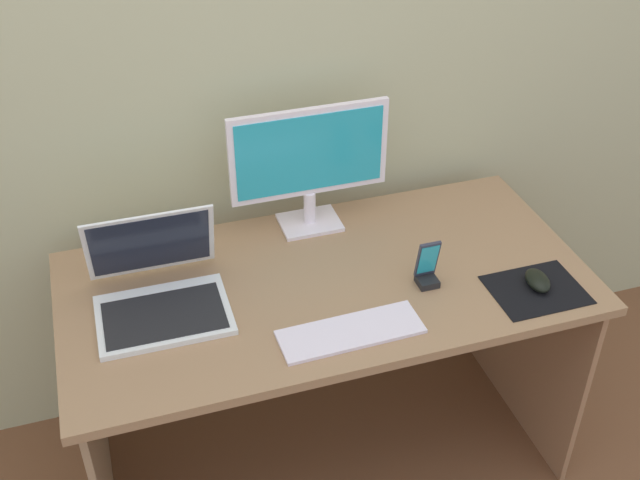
{
  "coord_description": "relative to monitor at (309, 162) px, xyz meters",
  "views": [
    {
      "loc": [
        -0.53,
        -1.62,
        2.08
      ],
      "look_at": [
        -0.02,
        -0.02,
        0.88
      ],
      "focal_mm": 44.11,
      "sensor_mm": 36.0,
      "label": 1
    }
  ],
  "objects": [
    {
      "name": "mousepad",
      "position": [
        0.49,
        -0.49,
        -0.22
      ],
      "size": [
        0.25,
        0.2,
        0.0
      ],
      "primitive_type": "cube",
      "color": "black",
      "rests_on": "desk"
    },
    {
      "name": "ground_plane",
      "position": [
        -0.04,
        -0.27,
        -0.95
      ],
      "size": [
        8.0,
        8.0,
        0.0
      ],
      "primitive_type": "plane",
      "color": "brown"
    },
    {
      "name": "laptop",
      "position": [
        -0.49,
        -0.24,
        -0.17
      ],
      "size": [
        0.35,
        0.33,
        0.24
      ],
      "color": "white",
      "rests_on": "desk"
    },
    {
      "name": "monitor",
      "position": [
        0.0,
        0.0,
        0.0
      ],
      "size": [
        0.47,
        0.14,
        0.39
      ],
      "color": "white",
      "rests_on": "desk"
    },
    {
      "name": "wall_back",
      "position": [
        -0.04,
        0.17,
        0.3
      ],
      "size": [
        6.0,
        0.04,
        2.5
      ],
      "primitive_type": "cube",
      "color": "#B5B68F",
      "rests_on": "ground_plane"
    },
    {
      "name": "mouse",
      "position": [
        0.5,
        -0.48,
        -0.2
      ],
      "size": [
        0.07,
        0.11,
        0.04
      ],
      "primitive_type": "ellipsoid",
      "rotation": [
        0.0,
        0.0,
        -0.13
      ],
      "color": "black",
      "rests_on": "mousepad"
    },
    {
      "name": "keyboard_external",
      "position": [
        -0.05,
        -0.5,
        -0.21
      ],
      "size": [
        0.37,
        0.13,
        0.01
      ],
      "primitive_type": "cube",
      "rotation": [
        0.0,
        0.0,
        0.02
      ],
      "color": "white",
      "rests_on": "desk"
    },
    {
      "name": "desk",
      "position": [
        -0.04,
        -0.27,
        -0.37
      ],
      "size": [
        1.45,
        0.72,
        0.73
      ],
      "color": "#9E7653",
      "rests_on": "ground_plane"
    },
    {
      "name": "phone_in_dock",
      "position": [
        0.22,
        -0.37,
        -0.17
      ],
      "size": [
        0.06,
        0.06,
        0.14
      ],
      "color": "black",
      "rests_on": "desk"
    }
  ]
}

